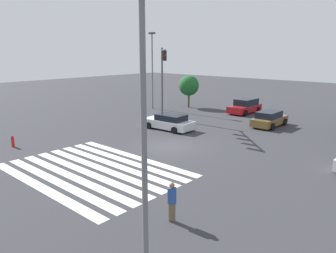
{
  "coord_description": "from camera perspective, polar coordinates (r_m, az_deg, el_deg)",
  "views": [
    {
      "loc": [
        15.52,
        -17.4,
        6.9
      ],
      "look_at": [
        0.0,
        0.0,
        1.52
      ],
      "focal_mm": 35.0,
      "sensor_mm": 36.0,
      "label": 1
    }
  ],
  "objects": [
    {
      "name": "ground_plane",
      "position": [
        24.31,
        0.0,
        -3.5
      ],
      "size": [
        122.7,
        122.7,
        0.0
      ],
      "primitive_type": "plane",
      "color": "#333338"
    },
    {
      "name": "crosswalk_markings",
      "position": [
        20.1,
        -12.82,
        -7.41
      ],
      "size": [
        10.71,
        7.25,
        0.01
      ],
      "rotation": [
        0.0,
        0.0,
        1.57
      ],
      "color": "silver",
      "rests_on": "ground_plane"
    },
    {
      "name": "traffic_signal_mast",
      "position": [
        31.61,
        -0.87,
        10.41
      ],
      "size": [
        4.66,
        4.66,
        7.25
      ],
      "rotation": [
        0.0,
        0.0,
        -0.79
      ],
      "color": "#47474C",
      "rests_on": "ground_plane"
    },
    {
      "name": "car_0",
      "position": [
        29.48,
        0.15,
        0.78
      ],
      "size": [
        4.85,
        2.38,
        1.39
      ],
      "rotation": [
        0.0,
        0.0,
        3.2
      ],
      "color": "silver",
      "rests_on": "ground_plane"
    },
    {
      "name": "car_1",
      "position": [
        38.37,
        13.27,
        3.45
      ],
      "size": [
        2.26,
        4.65,
        1.61
      ],
      "rotation": [
        0.0,
        0.0,
        -1.59
      ],
      "color": "maroon",
      "rests_on": "ground_plane"
    },
    {
      "name": "car_3",
      "position": [
        32.11,
        17.24,
        1.27
      ],
      "size": [
        2.06,
        4.41,
        1.45
      ],
      "rotation": [
        0.0,
        0.0,
        1.57
      ],
      "color": "brown",
      "rests_on": "ground_plane"
    },
    {
      "name": "pedestrian",
      "position": [
        13.72,
        0.68,
        -12.64
      ],
      "size": [
        0.41,
        0.41,
        1.72
      ],
      "rotation": [
        0.0,
        0.0,
        2.31
      ],
      "color": "brown",
      "rests_on": "ground_plane"
    },
    {
      "name": "street_light_pole_a",
      "position": [
        39.9,
        -2.76,
        10.74
      ],
      "size": [
        0.8,
        0.36,
        9.06
      ],
      "color": "slate",
      "rests_on": "ground_plane"
    },
    {
      "name": "street_light_pole_b",
      "position": [
        8.48,
        -4.25,
        0.62
      ],
      "size": [
        0.8,
        0.36,
        8.56
      ],
      "color": "slate",
      "rests_on": "ground_plane"
    },
    {
      "name": "tree_corner_b",
      "position": [
        41.02,
        3.65,
        7.12
      ],
      "size": [
        2.52,
        2.52,
        4.0
      ],
      "color": "brown",
      "rests_on": "ground_plane"
    },
    {
      "name": "fire_hydrant",
      "position": [
        26.68,
        -25.42,
        -2.33
      ],
      "size": [
        0.22,
        0.22,
        0.86
      ],
      "color": "red",
      "rests_on": "ground_plane"
    }
  ]
}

